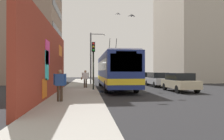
# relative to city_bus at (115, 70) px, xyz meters

# --- Properties ---
(ground_plane) EXTENTS (80.00, 80.00, 0.00)m
(ground_plane) POSITION_rel_city_bus_xyz_m (-1.89, 1.80, -1.87)
(ground_plane) COLOR #232326
(sidewalk_slab) EXTENTS (48.00, 3.20, 0.15)m
(sidewalk_slab) POSITION_rel_city_bus_xyz_m (-1.89, 3.40, -1.79)
(sidewalk_slab) COLOR #9E9B93
(sidewalk_slab) RESTS_ON ground_plane
(graffiti_wall) EXTENTS (13.84, 0.32, 4.78)m
(graffiti_wall) POSITION_rel_city_bus_xyz_m (-5.97, 5.15, 0.52)
(graffiti_wall) COLOR maroon
(graffiti_wall) RESTS_ON ground_plane
(building_far_left) EXTENTS (10.60, 7.85, 20.89)m
(building_far_left) POSITION_rel_city_bus_xyz_m (11.46, 11.00, 8.58)
(building_far_left) COLOR gray
(building_far_left) RESTS_ON ground_plane
(building_far_right) EXTENTS (13.27, 9.37, 20.79)m
(building_far_right) POSITION_rel_city_bus_xyz_m (13.60, -15.20, 8.53)
(building_far_right) COLOR #B2A899
(building_far_right) RESTS_ON ground_plane
(city_bus) EXTENTS (12.10, 2.67, 5.14)m
(city_bus) POSITION_rel_city_bus_xyz_m (0.00, 0.00, 0.00)
(city_bus) COLOR navy
(city_bus) RESTS_ON ground_plane
(parked_car_champagne) EXTENTS (4.10, 1.84, 1.58)m
(parked_car_champagne) POSITION_rel_city_bus_xyz_m (-3.12, -5.20, -1.03)
(parked_car_champagne) COLOR #C6B793
(parked_car_champagne) RESTS_ON ground_plane
(parked_car_silver) EXTENTS (4.25, 1.85, 1.58)m
(parked_car_silver) POSITION_rel_city_bus_xyz_m (2.46, -5.20, -1.03)
(parked_car_silver) COLOR #B7B7BC
(parked_car_silver) RESTS_ON ground_plane
(parked_car_dark_gray) EXTENTS (4.71, 1.90, 1.58)m
(parked_car_dark_gray) POSITION_rel_city_bus_xyz_m (7.74, -5.20, -1.03)
(parked_car_dark_gray) COLOR #38383D
(parked_car_dark_gray) RESTS_ON ground_plane
(pedestrian_midblock) EXTENTS (0.22, 0.75, 1.68)m
(pedestrian_midblock) POSITION_rel_city_bus_xyz_m (0.03, 2.87, -0.73)
(pedestrian_midblock) COLOR #3F3326
(pedestrian_midblock) RESTS_ON sidewalk_slab
(pedestrian_near_wall) EXTENTS (0.22, 0.67, 1.68)m
(pedestrian_near_wall) POSITION_rel_city_bus_xyz_m (-8.79, 4.11, -0.73)
(pedestrian_near_wall) COLOR #3F3326
(pedestrian_near_wall) RESTS_ON sidewalk_slab
(traffic_light) EXTENTS (0.49, 0.28, 4.13)m
(traffic_light) POSITION_rel_city_bus_xyz_m (-2.10, 2.15, 1.06)
(traffic_light) COLOR #2D382D
(traffic_light) RESTS_ON sidewalk_slab
(street_lamp) EXTENTS (0.44, 1.91, 6.35)m
(street_lamp) POSITION_rel_city_bus_xyz_m (5.70, 2.02, 1.96)
(street_lamp) COLOR #4C4C51
(street_lamp) RESTS_ON sidewalk_slab
(flying_pigeons) EXTENTS (5.47, 3.43, 3.75)m
(flying_pigeons) POSITION_rel_city_bus_xyz_m (-1.09, 0.13, 6.18)
(flying_pigeons) COLOR #47474C
(curbside_puddle) EXTENTS (2.06, 2.06, 0.00)m
(curbside_puddle) POSITION_rel_city_bus_xyz_m (-2.34, 1.20, -1.86)
(curbside_puddle) COLOR black
(curbside_puddle) RESTS_ON ground_plane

